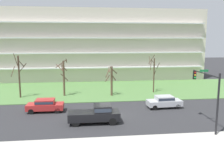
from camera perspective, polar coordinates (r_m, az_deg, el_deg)
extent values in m
plane|color=#2D2D30|center=(27.24, -0.35, -10.20)|extent=(160.00, 160.00, 0.00)
cube|color=#BCB7AD|center=(19.87, 2.17, -17.45)|extent=(80.00, 4.00, 0.15)
cube|color=#547F42|center=(40.68, -2.42, -3.76)|extent=(80.00, 16.00, 0.08)
cube|color=beige|center=(54.25, -3.54, 7.36)|extent=(45.81, 13.07, 15.10)
cube|color=silver|center=(47.61, -3.07, 1.70)|extent=(43.98, 0.90, 0.24)
cube|color=silver|center=(47.34, -3.10, 5.33)|extent=(43.98, 0.90, 0.24)
cube|color=silver|center=(47.26, -3.13, 8.99)|extent=(43.98, 0.90, 0.24)
cube|color=silver|center=(47.37, -3.16, 12.65)|extent=(43.98, 0.90, 0.24)
cylinder|color=#4C3828|center=(37.30, -21.88, -0.59)|extent=(0.24, 0.24, 6.42)
cylinder|color=#4C3828|center=(36.69, -21.40, 2.48)|extent=(0.58, 1.11, 1.10)
cylinder|color=#4C3828|center=(37.43, -23.22, 0.72)|extent=(0.14, 1.80, 1.36)
cylinder|color=#4C3828|center=(36.76, -22.66, 3.42)|extent=(0.78, 0.71, 1.80)
cylinder|color=#4C3828|center=(37.63, -21.14, 1.57)|extent=(1.42, 0.94, 1.45)
cylinder|color=brown|center=(36.59, -11.76, -0.98)|extent=(0.30, 0.30, 5.56)
cylinder|color=brown|center=(36.31, -12.19, 1.47)|extent=(0.32, 0.58, 0.85)
cylinder|color=brown|center=(37.07, -12.50, 2.57)|extent=(1.61, 1.11, 1.17)
cylinder|color=brown|center=(36.03, -11.66, -0.65)|extent=(1.15, 0.40, 1.18)
cylinder|color=brown|center=(35.95, -11.76, 1.69)|extent=(0.91, 0.34, 1.10)
cylinder|color=brown|center=(36.20, -11.18, 3.37)|extent=(0.15, 0.98, 0.69)
cylinder|color=brown|center=(35.84, -12.76, 1.63)|extent=(1.27, 1.19, 1.07)
cylinder|color=brown|center=(36.00, -0.09, -1.68)|extent=(0.33, 0.33, 4.66)
cylinder|color=brown|center=(36.04, -1.10, 0.33)|extent=(0.80, 1.36, 1.20)
cylinder|color=brown|center=(35.53, 0.32, -0.62)|extent=(0.93, 0.62, 1.19)
cylinder|color=brown|center=(36.20, -1.13, -0.93)|extent=(0.86, 1.37, 0.91)
cylinder|color=brown|center=(35.20, 0.34, 1.06)|extent=(1.25, 0.59, 1.15)
cylinder|color=brown|center=(35.66, -0.68, 1.17)|extent=(0.19, 0.85, 0.81)
cylinder|color=#4C3828|center=(38.68, 10.28, -0.27)|extent=(0.20, 0.20, 5.76)
cylinder|color=#4C3828|center=(38.84, 9.73, 3.68)|extent=(1.26, 0.69, 1.50)
cylinder|color=#4C3828|center=(38.26, 9.26, 3.45)|extent=(0.29, 1.57, 1.34)
cylinder|color=#4C3828|center=(38.66, 11.27, 2.16)|extent=(0.11, 1.36, 1.17)
cylinder|color=#4C3828|center=(38.79, 10.51, 0.36)|extent=(0.36, 0.49, 0.91)
cylinder|color=#4C3828|center=(38.05, 10.08, 3.09)|extent=(0.66, 0.68, 0.98)
cylinder|color=#4C3828|center=(38.53, 9.57, 2.25)|extent=(0.54, 1.07, 1.49)
cube|color=black|center=(24.96, -4.45, -10.03)|extent=(5.41, 2.02, 0.85)
cube|color=black|center=(24.76, -2.37, -8.28)|extent=(1.81, 1.85, 0.70)
cube|color=#2D3847|center=(24.76, -2.37, -8.28)|extent=(1.77, 1.89, 0.38)
cylinder|color=black|center=(26.06, -0.27, -10.17)|extent=(0.80, 0.22, 0.80)
cylinder|color=black|center=(24.39, 0.16, -11.52)|extent=(0.80, 0.22, 0.80)
cylinder|color=black|center=(25.97, -8.74, -10.34)|extent=(0.80, 0.22, 0.80)
cylinder|color=black|center=(24.29, -8.93, -11.71)|extent=(0.80, 0.22, 0.80)
cube|color=#B7BABF|center=(30.93, 12.73, -6.80)|extent=(4.48, 2.01, 0.70)
cube|color=#B7BABF|center=(30.77, 12.77, -5.68)|extent=(2.28, 1.76, 0.55)
cube|color=#2D3847|center=(30.77, 12.77, -5.68)|extent=(2.23, 1.79, 0.30)
cylinder|color=black|center=(29.79, 10.50, -8.04)|extent=(0.65, 0.25, 0.64)
cylinder|color=black|center=(31.22, 9.52, -7.23)|extent=(0.65, 0.25, 0.64)
cylinder|color=black|center=(30.93, 15.93, -7.60)|extent=(0.65, 0.25, 0.64)
cylinder|color=black|center=(32.31, 14.74, -6.85)|extent=(0.65, 0.25, 0.64)
cube|color=#B22828|center=(29.73, -16.10, -7.57)|extent=(4.42, 1.84, 0.70)
cube|color=#B22828|center=(29.57, -16.15, -6.41)|extent=(2.21, 1.68, 0.55)
cube|color=#2D3847|center=(29.57, -16.15, -6.41)|extent=(2.17, 1.71, 0.30)
cylinder|color=black|center=(29.41, -19.33, -8.62)|extent=(0.64, 0.23, 0.64)
cylinder|color=black|center=(30.88, -18.65, -7.76)|extent=(0.64, 0.23, 0.64)
cylinder|color=black|center=(28.84, -13.30, -8.69)|extent=(0.64, 0.23, 0.64)
cylinder|color=black|center=(30.34, -12.92, -7.80)|extent=(0.64, 0.23, 0.64)
cylinder|color=black|center=(23.13, 24.59, -6.91)|extent=(0.18, 0.18, 5.84)
cylinder|color=black|center=(24.78, 21.97, 0.21)|extent=(0.12, 5.07, 0.12)
cube|color=black|center=(26.82, 19.66, -0.14)|extent=(0.28, 0.28, 0.90)
sphere|color=red|center=(26.65, 19.84, 0.45)|extent=(0.20, 0.20, 0.20)
sphere|color=#F2A519|center=(26.69, 19.81, -0.15)|extent=(0.20, 0.20, 0.20)
sphere|color=green|center=(26.73, 19.78, -0.74)|extent=(0.20, 0.20, 0.20)
cube|color=#197238|center=(24.97, 21.73, 0.86)|extent=(0.90, 0.04, 0.24)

